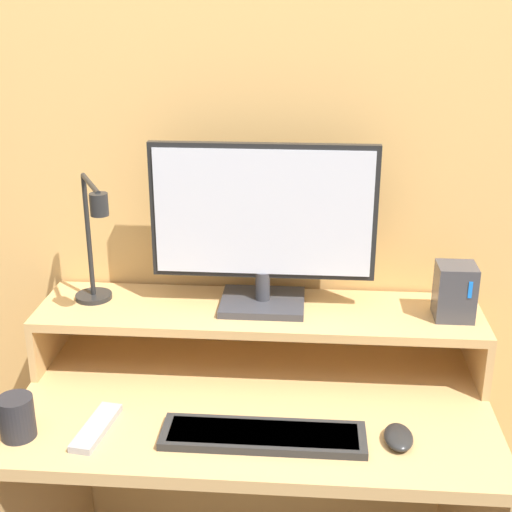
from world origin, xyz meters
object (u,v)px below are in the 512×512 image
keyboard (263,435)px  router_dock (455,292)px  monitor (263,223)px  mug (17,417)px  mouse (398,437)px  remote_control (96,428)px  desk_lamp (94,247)px

keyboard → router_dock: bearing=35.0°
monitor → mug: 0.70m
mouse → keyboard: bearing=-177.8°
remote_control → mug: size_ratio=1.91×
desk_lamp → mouse: desk_lamp is taller
keyboard → desk_lamp: bearing=146.0°
router_dock → remote_control: bearing=-159.4°
monitor → remote_control: bearing=-135.4°
keyboard → mug: 0.52m
monitor → mouse: 0.58m
keyboard → mug: (-0.52, -0.03, 0.04)m
router_dock → mug: (-0.96, -0.33, -0.18)m
monitor → remote_control: size_ratio=2.99×
keyboard → mouse: 0.29m
mouse → remote_control: (-0.65, -0.01, -0.01)m
desk_lamp → remote_control: 0.43m
router_dock → mug: bearing=-160.8°
mug → router_dock: bearing=19.2°
remote_control → router_dock: bearing=20.6°
monitor → mouse: (0.31, -0.33, -0.36)m
desk_lamp → keyboard: size_ratio=0.75×
mouse → remote_control: mouse is taller
keyboard → mouse: (0.29, 0.01, 0.00)m
monitor → desk_lamp: (-0.40, -0.05, -0.05)m
keyboard → mug: size_ratio=4.61×
monitor → keyboard: size_ratio=1.24×
monitor → desk_lamp: 0.41m
keyboard → mug: bearing=-176.9°
monitor → desk_lamp: bearing=-173.0°
desk_lamp → router_dock: size_ratio=2.44×
router_dock → mug: 1.03m
desk_lamp → mouse: size_ratio=3.37×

